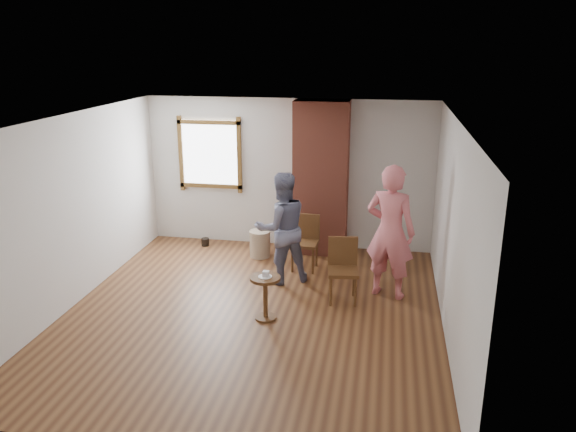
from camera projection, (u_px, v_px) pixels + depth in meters
The scene contains 12 objects.
ground at pixel (253, 313), 7.56m from camera, with size 5.50×5.50×0.00m, color brown.
room_shell at pixel (257, 172), 7.60m from camera, with size 5.04×5.52×2.62m.
brick_chimney at pixel (321, 179), 9.42m from camera, with size 0.90×0.50×2.60m, color #A9503C.
stoneware_crock at pixel (260, 244), 9.51m from camera, with size 0.35×0.35×0.45m, color tan.
dark_pot at pixel (205, 242), 10.04m from camera, with size 0.14×0.14×0.14m, color black.
dining_chair_left at pixel (306, 239), 8.96m from camera, with size 0.43×0.43×0.87m.
dining_chair_right at pixel (343, 266), 7.86m from camera, with size 0.47×0.47×0.89m.
side_table at pixel (265, 291), 7.30m from camera, with size 0.40×0.40×0.60m.
cake_plate at pixel (265, 276), 7.24m from camera, with size 0.18×0.18×0.01m, color white.
cake_slice at pixel (266, 274), 7.23m from camera, with size 0.08×0.07×0.06m, color silver.
man at pixel (282, 228), 8.35m from camera, with size 0.83×0.64×1.70m, color #131436.
person_pink at pixel (390, 232), 7.84m from camera, with size 0.70×0.46×1.92m, color #E7737B.
Camera 1 is at (1.68, -6.63, 3.51)m, focal length 35.00 mm.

